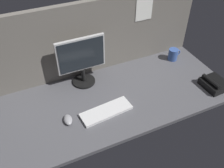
% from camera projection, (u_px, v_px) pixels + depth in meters
% --- Properties ---
extents(ground_plane, '(1.80, 0.80, 0.03)m').
position_uv_depth(ground_plane, '(113.00, 97.00, 1.91)').
color(ground_plane, '#515156').
extents(cubicle_wall_back, '(1.80, 0.06, 0.61)m').
position_uv_depth(cubicle_wall_back, '(94.00, 38.00, 1.96)').
color(cubicle_wall_back, slate).
rests_on(cubicle_wall_back, ground_plane).
extents(monitor, '(0.37, 0.18, 0.40)m').
position_uv_depth(monitor, '(82.00, 60.00, 1.88)').
color(monitor, black).
rests_on(monitor, ground_plane).
extents(keyboard, '(0.38, 0.16, 0.02)m').
position_uv_depth(keyboard, '(106.00, 111.00, 1.76)').
color(keyboard, silver).
rests_on(keyboard, ground_plane).
extents(mouse, '(0.07, 0.10, 0.03)m').
position_uv_depth(mouse, '(68.00, 120.00, 1.70)').
color(mouse, '#99999E').
rests_on(mouse, ground_plane).
extents(mug_ceramic_blue, '(0.12, 0.08, 0.10)m').
position_uv_depth(mug_ceramic_blue, '(173.00, 54.00, 2.22)').
color(mug_ceramic_blue, '#38569E').
rests_on(mug_ceramic_blue, ground_plane).
extents(desk_phone, '(0.18, 0.20, 0.09)m').
position_uv_depth(desk_phone, '(214.00, 84.00, 1.95)').
color(desk_phone, black).
rests_on(desk_phone, ground_plane).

